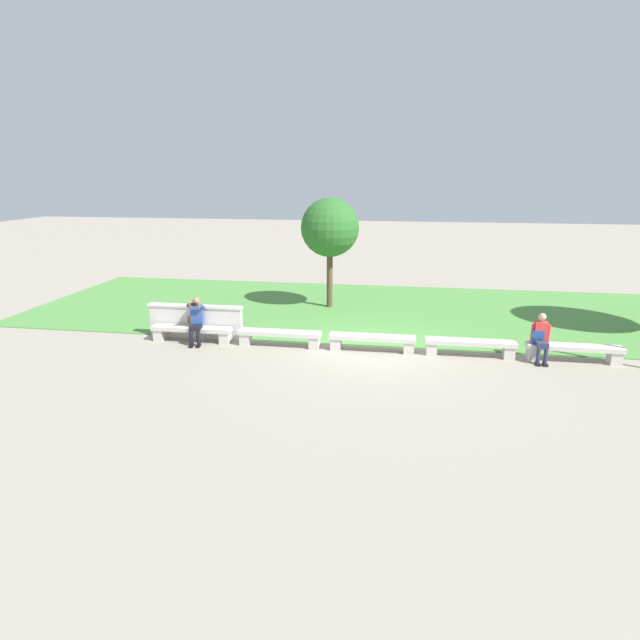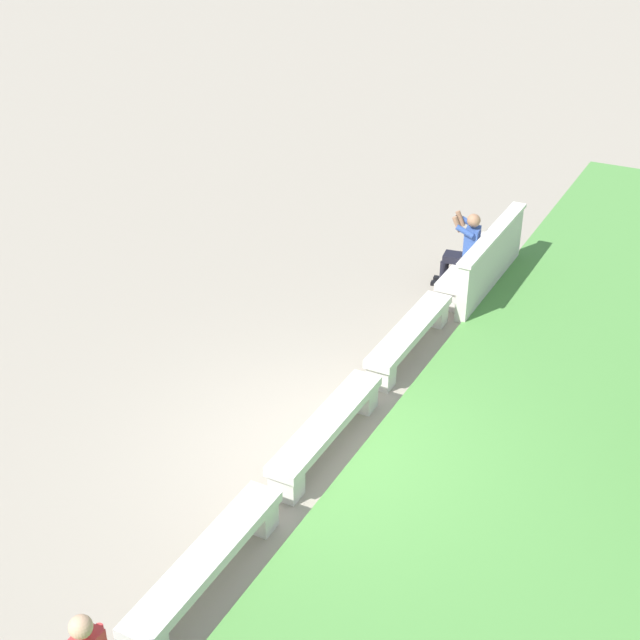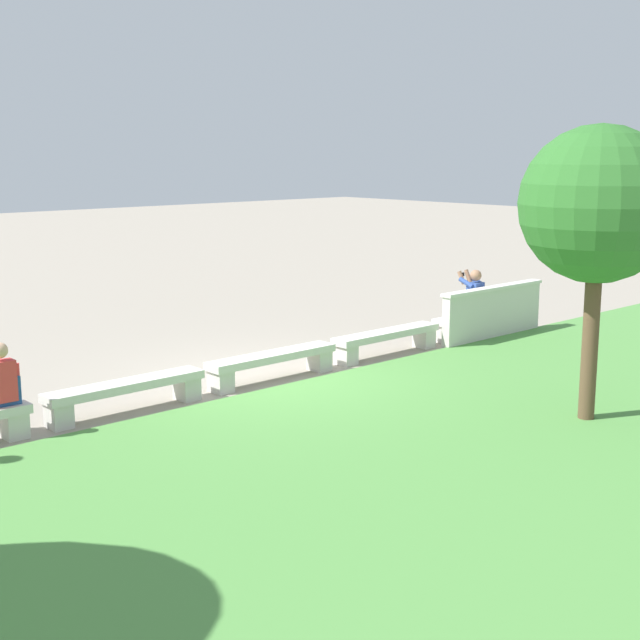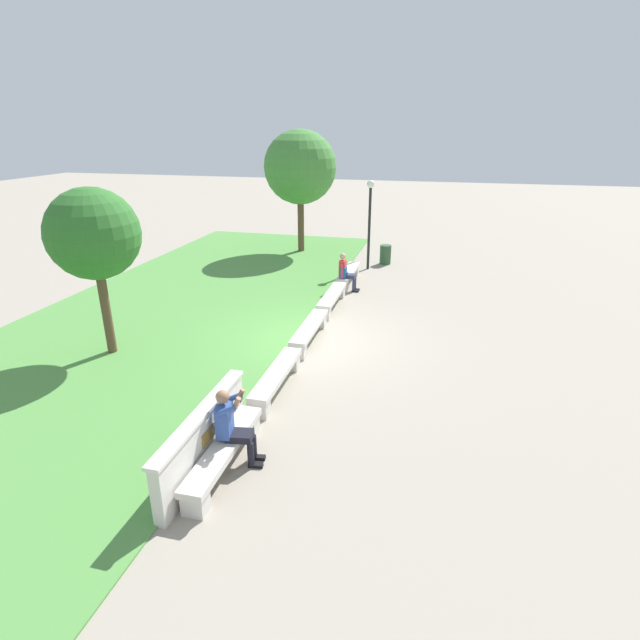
# 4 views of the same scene
# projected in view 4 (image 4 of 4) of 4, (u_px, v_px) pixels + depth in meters

# --- Properties ---
(ground_plane) EXTENTS (80.00, 80.00, 0.00)m
(ground_plane) POSITION_uv_depth(u_px,v_px,m) (310.00, 341.00, 12.76)
(ground_plane) COLOR gray
(grass_strip) EXTENTS (24.82, 8.00, 0.03)m
(grass_strip) POSITION_uv_depth(u_px,v_px,m) (156.00, 325.00, 13.73)
(grass_strip) COLOR #518E42
(grass_strip) RESTS_ON ground
(bench_main) EXTENTS (2.36, 0.40, 0.45)m
(bench_main) POSITION_uv_depth(u_px,v_px,m) (224.00, 452.00, 7.92)
(bench_main) COLOR beige
(bench_main) RESTS_ON ground
(bench_near) EXTENTS (2.36, 0.40, 0.45)m
(bench_near) POSITION_uv_depth(u_px,v_px,m) (277.00, 377.00, 10.28)
(bench_near) COLOR beige
(bench_near) RESTS_ON ground
(bench_mid) EXTENTS (2.36, 0.40, 0.45)m
(bench_mid) POSITION_uv_depth(u_px,v_px,m) (310.00, 330.00, 12.64)
(bench_mid) COLOR beige
(bench_mid) RESTS_ON ground
(bench_far) EXTENTS (2.36, 0.40, 0.45)m
(bench_far) POSITION_uv_depth(u_px,v_px,m) (332.00, 298.00, 15.00)
(bench_far) COLOR beige
(bench_far) RESTS_ON ground
(bench_end) EXTENTS (2.36, 0.40, 0.45)m
(bench_end) POSITION_uv_depth(u_px,v_px,m) (349.00, 274.00, 17.36)
(bench_end) COLOR beige
(bench_end) RESTS_ON ground
(backrest_wall_with_plaque) EXTENTS (2.88, 0.24, 1.01)m
(backrest_wall_with_plaque) POSITION_uv_depth(u_px,v_px,m) (203.00, 438.00, 7.92)
(backrest_wall_with_plaque) COLOR beige
(backrest_wall_with_plaque) RESTS_ON ground
(person_photographer) EXTENTS (0.51, 0.76, 1.32)m
(person_photographer) POSITION_uv_depth(u_px,v_px,m) (232.00, 423.00, 7.93)
(person_photographer) COLOR black
(person_photographer) RESTS_ON ground
(person_distant) EXTENTS (0.48, 0.67, 1.26)m
(person_distant) POSITION_uv_depth(u_px,v_px,m) (346.00, 271.00, 16.43)
(person_distant) COLOR black
(person_distant) RESTS_ON ground
(backpack) EXTENTS (0.28, 0.24, 0.43)m
(backpack) POSITION_uv_depth(u_px,v_px,m) (344.00, 273.00, 16.39)
(backpack) COLOR #234C8C
(backpack) RESTS_ON bench_end
(tree_behind_wall) EXTENTS (2.06, 2.06, 3.93)m
(tree_behind_wall) POSITION_uv_depth(u_px,v_px,m) (93.00, 235.00, 11.08)
(tree_behind_wall) COLOR brown
(tree_behind_wall) RESTS_ON ground
(tree_left_background) EXTENTS (3.00, 3.00, 5.04)m
(tree_left_background) POSITION_uv_depth(u_px,v_px,m) (300.00, 168.00, 20.56)
(tree_left_background) COLOR brown
(tree_left_background) RESTS_ON ground
(trash_bin) EXTENTS (0.44, 0.44, 0.75)m
(trash_bin) POSITION_uv_depth(u_px,v_px,m) (385.00, 255.00, 19.73)
(trash_bin) COLOR #2D5133
(trash_bin) RESTS_ON ground
(lamp_post) EXTENTS (0.28, 0.28, 3.30)m
(lamp_post) POSITION_uv_depth(u_px,v_px,m) (370.00, 211.00, 18.37)
(lamp_post) COLOR black
(lamp_post) RESTS_ON ground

